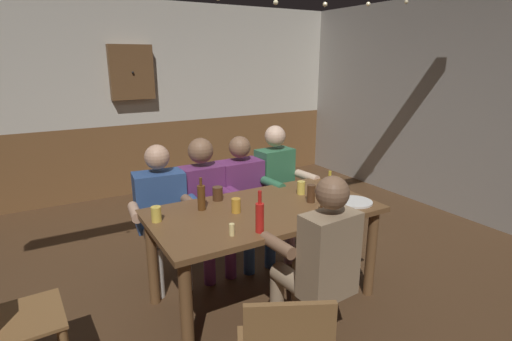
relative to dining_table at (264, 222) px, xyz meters
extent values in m
plane|color=#4C331E|center=(0.00, 0.18, -0.66)|extent=(7.10, 7.10, 0.00)
cube|color=beige|center=(0.00, 3.17, 1.13)|extent=(5.92, 0.12, 1.62)
cube|color=brown|center=(0.00, 3.17, -0.17)|extent=(5.92, 0.12, 0.99)
cube|color=gray|center=(3.02, 0.18, 0.64)|extent=(0.12, 5.86, 2.61)
cube|color=brown|center=(0.00, 0.00, 0.09)|extent=(1.71, 0.91, 0.04)
cylinder|color=brown|center=(-0.77, -0.38, -0.30)|extent=(0.08, 0.08, 0.73)
cylinder|color=brown|center=(0.77, -0.38, -0.30)|extent=(0.08, 0.08, 0.73)
cylinder|color=brown|center=(-0.77, 0.38, -0.30)|extent=(0.08, 0.08, 0.73)
cylinder|color=brown|center=(0.77, 0.38, -0.30)|extent=(0.08, 0.08, 0.73)
cube|color=#2D4C84|center=(-0.58, 0.76, 0.04)|extent=(0.44, 0.29, 0.49)
sphere|color=tan|center=(-0.58, 0.76, 0.42)|extent=(0.21, 0.21, 0.21)
cylinder|color=silver|center=(-0.48, 0.61, -0.18)|extent=(0.17, 0.40, 0.13)
cylinder|color=silver|center=(-0.70, 0.63, -0.18)|extent=(0.17, 0.40, 0.13)
cylinder|color=silver|center=(-0.50, 0.42, -0.45)|extent=(0.10, 0.10, 0.42)
cylinder|color=silver|center=(-0.73, 0.44, -0.45)|extent=(0.10, 0.10, 0.42)
cylinder|color=#2D4C84|center=(-0.37, 0.47, 0.07)|extent=(0.11, 0.29, 0.08)
cylinder|color=tan|center=(-0.84, 0.52, 0.07)|extent=(0.11, 0.29, 0.08)
cube|color=#6B2D66|center=(-0.19, 0.76, 0.04)|extent=(0.37, 0.22, 0.49)
sphere|color=brown|center=(-0.19, 0.76, 0.43)|extent=(0.22, 0.22, 0.22)
cylinder|color=#6B2D66|center=(-0.09, 0.61, -0.18)|extent=(0.14, 0.40, 0.13)
cylinder|color=#6B2D66|center=(-0.29, 0.61, -0.18)|extent=(0.14, 0.40, 0.13)
cylinder|color=#6B2D66|center=(-0.09, 0.42, -0.45)|extent=(0.10, 0.10, 0.42)
cylinder|color=#6B2D66|center=(-0.29, 0.41, -0.45)|extent=(0.10, 0.10, 0.42)
cylinder|color=#6B2D66|center=(0.02, 0.51, 0.07)|extent=(0.08, 0.28, 0.08)
cylinder|color=brown|center=(-0.40, 0.50, 0.07)|extent=(0.08, 0.28, 0.08)
cube|color=#6B2D66|center=(0.19, 0.76, 0.04)|extent=(0.41, 0.25, 0.49)
sphere|color=brown|center=(0.19, 0.76, 0.42)|extent=(0.20, 0.20, 0.20)
cylinder|color=#2D4C84|center=(0.31, 0.61, -0.18)|extent=(0.14, 0.42, 0.13)
cylinder|color=#2D4C84|center=(0.08, 0.60, -0.18)|extent=(0.14, 0.42, 0.13)
cylinder|color=#2D4C84|center=(0.31, 0.40, -0.45)|extent=(0.10, 0.10, 0.42)
cylinder|color=#2D4C84|center=(0.09, 0.39, -0.45)|extent=(0.10, 0.10, 0.42)
cylinder|color=brown|center=(0.43, 0.50, 0.07)|extent=(0.08, 0.28, 0.08)
cylinder|color=#6B2D66|center=(-0.04, 0.49, 0.07)|extent=(0.08, 0.28, 0.08)
cube|color=#33724C|center=(0.58, 0.76, 0.07)|extent=(0.37, 0.24, 0.55)
sphere|color=beige|center=(0.58, 0.76, 0.48)|extent=(0.20, 0.20, 0.20)
cylinder|color=#B78493|center=(0.69, 0.61, -0.18)|extent=(0.17, 0.43, 0.13)
cylinder|color=#B78493|center=(0.49, 0.59, -0.18)|extent=(0.17, 0.43, 0.13)
cylinder|color=#B78493|center=(0.71, 0.39, -0.45)|extent=(0.10, 0.10, 0.42)
cylinder|color=#B78493|center=(0.51, 0.38, -0.45)|extent=(0.10, 0.10, 0.42)
cylinder|color=beige|center=(0.80, 0.53, 0.10)|extent=(0.10, 0.29, 0.08)
cylinder|color=#33724C|center=(0.39, 0.49, 0.10)|extent=(0.10, 0.29, 0.08)
cube|color=#997F60|center=(0.00, -0.76, 0.07)|extent=(0.36, 0.23, 0.54)
sphere|color=brown|center=(0.00, -0.76, 0.46)|extent=(0.20, 0.20, 0.20)
cylinder|color=#997F60|center=(-0.11, -0.60, -0.18)|extent=(0.16, 0.43, 0.13)
cylinder|color=#997F60|center=(0.08, -0.59, -0.18)|extent=(0.16, 0.43, 0.13)
cylinder|color=#997F60|center=(-0.13, -0.39, -0.45)|extent=(0.10, 0.10, 0.42)
cylinder|color=#997F60|center=(0.06, -0.37, -0.45)|extent=(0.10, 0.10, 0.42)
cylinder|color=brown|center=(-0.22, -0.53, 0.09)|extent=(0.10, 0.29, 0.08)
cylinder|color=brown|center=(0.18, -0.50, 0.09)|extent=(0.10, 0.29, 0.08)
cube|color=brown|center=(-1.64, -0.08, -0.21)|extent=(0.46, 0.46, 0.02)
cylinder|color=brown|center=(-1.46, 0.12, -0.44)|extent=(0.04, 0.04, 0.44)
cylinder|color=#F9E08C|center=(-0.42, -0.30, 0.15)|extent=(0.04, 0.04, 0.08)
cylinder|color=white|center=(0.68, -0.25, 0.12)|extent=(0.27, 0.27, 0.01)
cylinder|color=#593314|center=(-0.42, 0.21, 0.20)|extent=(0.06, 0.06, 0.19)
cylinder|color=#593314|center=(-0.42, 0.21, 0.33)|extent=(0.02, 0.02, 0.06)
cylinder|color=red|center=(-0.24, -0.35, 0.21)|extent=(0.06, 0.06, 0.20)
cylinder|color=red|center=(-0.24, -0.35, 0.35)|extent=(0.02, 0.02, 0.09)
cylinder|color=gold|center=(0.49, -0.16, 0.21)|extent=(0.06, 0.06, 0.19)
cylinder|color=gold|center=(0.49, -0.16, 0.34)|extent=(0.02, 0.02, 0.07)
cylinder|color=gold|center=(-0.22, 0.03, 0.16)|extent=(0.07, 0.07, 0.11)
cylinder|color=#E5C64C|center=(0.74, 0.04, 0.17)|extent=(0.07, 0.07, 0.12)
cylinder|color=#E5C64C|center=(0.44, 0.13, 0.16)|extent=(0.07, 0.07, 0.11)
cylinder|color=#E5C64C|center=(-0.77, 0.16, 0.16)|extent=(0.07, 0.07, 0.11)
cylinder|color=#4C2D19|center=(0.34, -0.30, 0.17)|extent=(0.07, 0.07, 0.12)
cylinder|color=#4C2D19|center=(-0.23, 0.34, 0.16)|extent=(0.08, 0.08, 0.11)
cylinder|color=#4C2D19|center=(0.39, -0.07, 0.18)|extent=(0.06, 0.06, 0.14)
cube|color=brown|center=(-0.20, 3.04, 1.02)|extent=(0.56, 0.12, 0.70)
sphere|color=black|center=(-0.20, 2.97, 1.02)|extent=(0.03, 0.03, 0.03)
sphere|color=#F9EAB2|center=(0.23, 0.23, 1.59)|extent=(0.04, 0.04, 0.04)
sphere|color=#F9EAB2|center=(0.69, 0.23, 1.61)|extent=(0.04, 0.04, 0.04)
sphere|color=#F9EAB2|center=(1.15, 0.23, 1.64)|extent=(0.04, 0.04, 0.04)
sphere|color=#F9EAB2|center=(1.61, 0.23, 1.68)|extent=(0.04, 0.04, 0.04)
camera|label=1|loc=(-1.44, -2.39, 1.20)|focal=27.70mm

